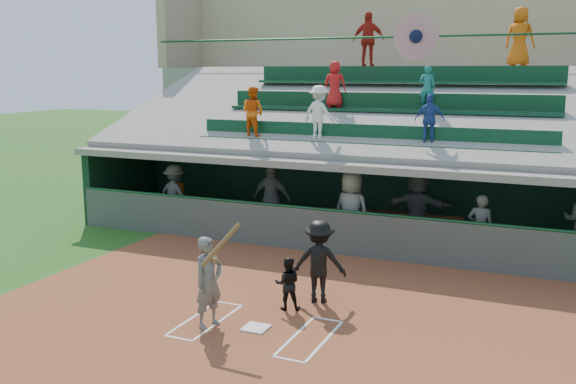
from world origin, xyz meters
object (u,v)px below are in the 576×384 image
at_px(water_cooler, 176,191).
at_px(white_table, 174,209).
at_px(catcher, 288,284).
at_px(home_plate, 256,328).
at_px(batter_at_plate, 209,282).

bearing_deg(water_cooler, white_table, -133.25).
distance_m(catcher, white_table, 8.10).
xyz_separation_m(home_plate, batter_at_plate, (-0.81, -0.22, 0.81)).
height_order(white_table, water_cooler, water_cooler).
relative_size(batter_at_plate, water_cooler, 4.36).
height_order(home_plate, white_table, white_table).
xyz_separation_m(home_plate, white_table, (-5.96, 6.44, 0.34)).
bearing_deg(home_plate, water_cooler, 132.19).
bearing_deg(white_table, catcher, -47.71).
distance_m(batter_at_plate, white_table, 8.43).
bearing_deg(catcher, water_cooler, -65.13).
bearing_deg(home_plate, batter_at_plate, -164.98).
relative_size(batter_at_plate, white_table, 2.54).
xyz_separation_m(home_plate, catcher, (0.13, 1.09, 0.49)).
xyz_separation_m(white_table, water_cooler, (0.06, 0.07, 0.56)).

